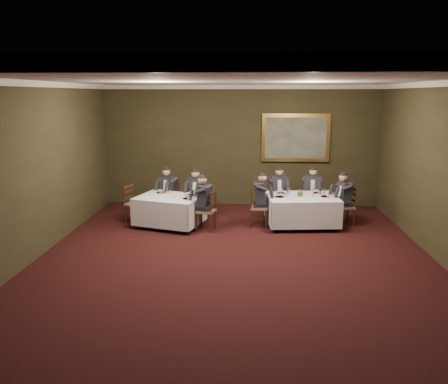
# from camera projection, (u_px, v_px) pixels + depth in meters

# --- Properties ---
(ground) EXTENTS (10.00, 10.00, 0.00)m
(ground) POSITION_uv_depth(u_px,v_px,m) (234.00, 269.00, 8.30)
(ground) COLOR black
(ground) RESTS_ON ground
(ceiling) EXTENTS (8.00, 10.00, 0.10)m
(ceiling) POSITION_uv_depth(u_px,v_px,m) (235.00, 79.00, 7.53)
(ceiling) COLOR silver
(ceiling) RESTS_ON back_wall
(back_wall) EXTENTS (8.00, 0.10, 3.50)m
(back_wall) POSITION_uv_depth(u_px,v_px,m) (241.00, 146.00, 12.79)
(back_wall) COLOR #312D18
(back_wall) RESTS_ON ground
(front_wall) EXTENTS (8.00, 0.10, 3.50)m
(front_wall) POSITION_uv_depth(u_px,v_px,m) (210.00, 313.00, 3.05)
(front_wall) COLOR #312D18
(front_wall) RESTS_ON ground
(left_wall) EXTENTS (0.10, 10.00, 3.50)m
(left_wall) POSITION_uv_depth(u_px,v_px,m) (21.00, 176.00, 8.15)
(left_wall) COLOR #312D18
(left_wall) RESTS_ON ground
(crown_molding) EXTENTS (8.00, 10.00, 0.12)m
(crown_molding) POSITION_uv_depth(u_px,v_px,m) (235.00, 83.00, 7.55)
(crown_molding) COLOR white
(crown_molding) RESTS_ON back_wall
(table_main) EXTENTS (1.84, 1.47, 0.67)m
(table_main) POSITION_uv_depth(u_px,v_px,m) (302.00, 208.00, 10.91)
(table_main) COLOR black
(table_main) RESTS_ON ground
(table_second) EXTENTS (1.84, 1.59, 0.67)m
(table_second) POSITION_uv_depth(u_px,v_px,m) (170.00, 209.00, 10.88)
(table_second) COLOR black
(table_second) RESTS_ON ground
(chair_main_backleft) EXTENTS (0.51, 0.49, 1.00)m
(chair_main_backleft) POSITION_uv_depth(u_px,v_px,m) (278.00, 206.00, 11.80)
(chair_main_backleft) COLOR #835F43
(chair_main_backleft) RESTS_ON ground
(diner_main_backleft) EXTENTS (0.48, 0.54, 1.35)m
(diner_main_backleft) POSITION_uv_depth(u_px,v_px,m) (278.00, 198.00, 11.73)
(diner_main_backleft) COLOR black
(diner_main_backleft) RESTS_ON chair_main_backleft
(chair_main_backright) EXTENTS (0.49, 0.47, 1.00)m
(chair_main_backright) POSITION_uv_depth(u_px,v_px,m) (312.00, 206.00, 11.83)
(chair_main_backright) COLOR #835F43
(chair_main_backright) RESTS_ON ground
(diner_main_backright) EXTENTS (0.46, 0.53, 1.35)m
(diner_main_backright) POSITION_uv_depth(u_px,v_px,m) (312.00, 198.00, 11.77)
(diner_main_backright) COLOR black
(diner_main_backright) RESTS_ON chair_main_backright
(chair_main_endleft) EXTENTS (0.43, 0.45, 1.00)m
(chair_main_endleft) POSITION_uv_depth(u_px,v_px,m) (258.00, 215.00, 10.91)
(chair_main_endleft) COLOR #835F43
(chair_main_endleft) RESTS_ON ground
(diner_main_endleft) EXTENTS (0.49, 0.42, 1.35)m
(diner_main_endleft) POSITION_uv_depth(u_px,v_px,m) (259.00, 206.00, 10.86)
(diner_main_endleft) COLOR black
(diner_main_endleft) RESTS_ON chair_main_endleft
(chair_main_endright) EXTENTS (0.51, 0.52, 1.00)m
(chair_main_endright) POSITION_uv_depth(u_px,v_px,m) (344.00, 214.00, 10.99)
(chair_main_endright) COLOR #835F43
(chair_main_endright) RESTS_ON ground
(diner_main_endright) EXTENTS (0.56, 0.49, 1.35)m
(diner_main_endright) POSITION_uv_depth(u_px,v_px,m) (345.00, 206.00, 10.93)
(diner_main_endright) COLOR black
(diner_main_endright) RESTS_ON chair_main_endright
(chair_sec_backleft) EXTENTS (0.59, 0.58, 1.00)m
(chair_sec_backleft) POSITION_uv_depth(u_px,v_px,m) (170.00, 206.00, 11.79)
(chair_sec_backleft) COLOR #835F43
(chair_sec_backleft) RESTS_ON ground
(diner_sec_backleft) EXTENTS (0.58, 0.61, 1.35)m
(diner_sec_backleft) POSITION_uv_depth(u_px,v_px,m) (169.00, 198.00, 11.73)
(diner_sec_backleft) COLOR black
(diner_sec_backleft) RESTS_ON chair_sec_backleft
(chair_sec_backright) EXTENTS (0.58, 0.57, 1.00)m
(chair_sec_backright) POSITION_uv_depth(u_px,v_px,m) (198.00, 209.00, 11.51)
(chair_sec_backright) COLOR #835F43
(chair_sec_backright) RESTS_ON ground
(diner_sec_backright) EXTENTS (0.57, 0.61, 1.35)m
(diner_sec_backright) POSITION_uv_depth(u_px,v_px,m) (198.00, 201.00, 11.45)
(diner_sec_backright) COLOR black
(diner_sec_backright) RESTS_ON chair_sec_backright
(chair_sec_endright) EXTENTS (0.51, 0.52, 1.00)m
(chair_sec_endright) POSITION_uv_depth(u_px,v_px,m) (206.00, 219.00, 10.59)
(chair_sec_endright) COLOR #835F43
(chair_sec_endright) RESTS_ON ground
(diner_sec_endright) EXTENTS (0.56, 0.49, 1.35)m
(diner_sec_endright) POSITION_uv_depth(u_px,v_px,m) (206.00, 210.00, 10.54)
(diner_sec_endright) COLOR black
(diner_sec_endright) RESTS_ON chair_sec_endright
(chair_sec_endleft) EXTENTS (0.55, 0.56, 1.00)m
(chair_sec_endleft) POSITION_uv_depth(u_px,v_px,m) (136.00, 212.00, 11.24)
(chair_sec_endleft) COLOR #835F43
(chair_sec_endleft) RESTS_ON ground
(centerpiece) EXTENTS (0.24, 0.21, 0.25)m
(centerpiece) POSITION_uv_depth(u_px,v_px,m) (301.00, 191.00, 10.80)
(centerpiece) COLOR #2D5926
(centerpiece) RESTS_ON table_main
(candlestick) EXTENTS (0.06, 0.06, 0.43)m
(candlestick) POSITION_uv_depth(u_px,v_px,m) (313.00, 190.00, 10.78)
(candlestick) COLOR gold
(candlestick) RESTS_ON table_main
(place_setting_table_main) EXTENTS (0.33, 0.31, 0.14)m
(place_setting_table_main) POSITION_uv_depth(u_px,v_px,m) (283.00, 192.00, 11.19)
(place_setting_table_main) COLOR white
(place_setting_table_main) RESTS_ON table_main
(place_setting_table_second) EXTENTS (0.33, 0.31, 0.14)m
(place_setting_table_second) POSITION_uv_depth(u_px,v_px,m) (163.00, 191.00, 11.26)
(place_setting_table_second) COLOR white
(place_setting_table_second) RESTS_ON table_second
(painting) EXTENTS (1.95, 0.09, 1.39)m
(painting) POSITION_uv_depth(u_px,v_px,m) (296.00, 138.00, 12.58)
(painting) COLOR #DBB650
(painting) RESTS_ON back_wall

